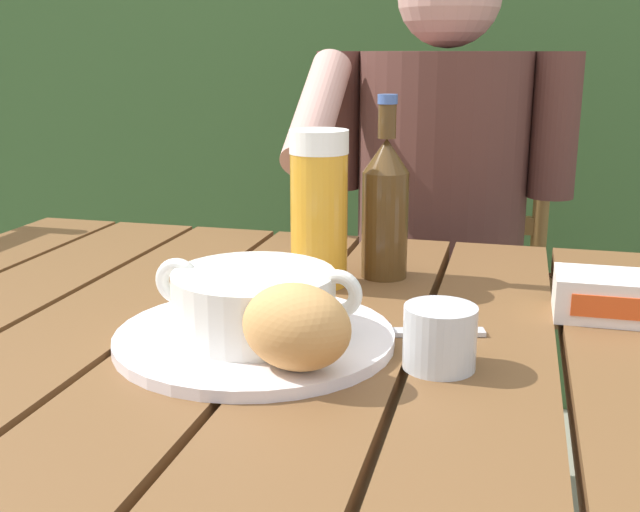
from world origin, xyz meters
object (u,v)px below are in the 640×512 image
person_eating (437,213)px  butter_tub (605,296)px  soup_bowl (254,301)px  water_glass_small (440,337)px  bread_roll (296,327)px  chair_near_diner (444,304)px  serving_plate (255,337)px  table_knife (387,331)px  beer_bottle (384,205)px  beer_glass (319,208)px

person_eating → butter_tub: size_ratio=11.14×
person_eating → soup_bowl: person_eating is taller
soup_bowl → water_glass_small: bearing=-5.0°
soup_bowl → bread_roll: (0.07, -0.08, 0.01)m
bread_roll → chair_near_diner: bearing=87.4°
butter_tub → person_eating: bearing=114.0°
chair_near_diner → serving_plate: chair_near_diner is taller
soup_bowl → table_knife: size_ratio=1.27×
butter_tub → bread_roll: bearing=-138.6°
chair_near_diner → beer_bottle: bearing=-92.4°
beer_glass → soup_bowl: bearing=-93.3°
person_eating → butter_tub: bearing=-66.0°
beer_glass → table_knife: (0.12, -0.16, -0.10)m
water_glass_small → butter_tub: 0.25m
beer_glass → butter_tub: 0.36m
bread_roll → water_glass_small: (0.12, 0.06, -0.02)m
serving_plate → bread_roll: size_ratio=2.42×
bread_roll → beer_bottle: size_ratio=0.50×
chair_near_diner → soup_bowl: 0.98m
bread_roll → beer_bottle: (0.02, 0.35, 0.05)m
bread_roll → beer_bottle: 0.36m
soup_bowl → beer_bottle: size_ratio=0.91×
serving_plate → water_glass_small: size_ratio=4.15×
chair_near_diner → butter_tub: bearing=-72.1°
person_eating → chair_near_diner: bearing=89.2°
soup_bowl → table_knife: 0.15m
bread_roll → serving_plate: bearing=130.6°
beer_glass → water_glass_small: beer_glass is taller
soup_bowl → water_glass_small: (0.19, -0.02, -0.02)m
bread_roll → butter_tub: 0.39m
soup_bowl → water_glass_small: soup_bowl is taller
serving_plate → table_knife: 0.14m
serving_plate → soup_bowl: size_ratio=1.33×
serving_plate → soup_bowl: bearing=-153.4°
water_glass_small → soup_bowl: bearing=175.0°
butter_tub → beer_glass: bearing=173.1°
bread_roll → beer_glass: size_ratio=0.60×
person_eating → bread_roll: (-0.04, -0.81, 0.06)m
beer_glass → water_glass_small: 0.30m
beer_glass → table_knife: beer_glass is taller
bread_roll → table_knife: 0.16m
beer_bottle → water_glass_small: bearing=-69.9°
water_glass_small → serving_plate: bearing=175.0°
beer_bottle → serving_plate: bearing=-107.4°
beer_bottle → table_knife: beer_bottle is taller
water_glass_small → table_knife: water_glass_small is taller
person_eating → soup_bowl: size_ratio=5.65×
beer_bottle → butter_tub: beer_bottle is taller
chair_near_diner → water_glass_small: size_ratio=13.76×
soup_bowl → butter_tub: (0.36, 0.18, -0.02)m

